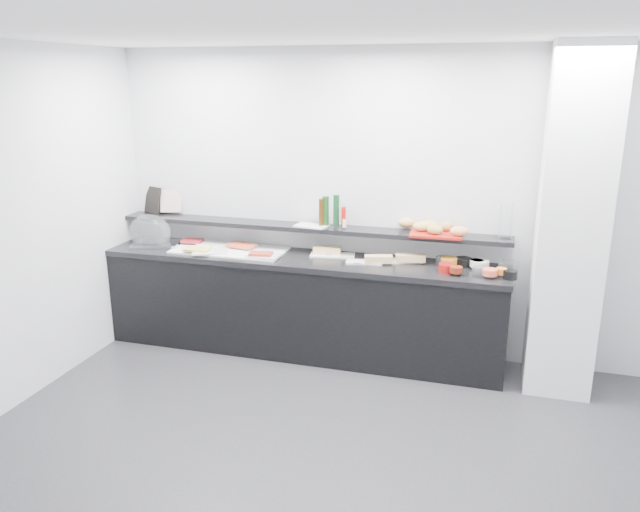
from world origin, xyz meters
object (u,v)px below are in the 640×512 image
(cloche_base, at_px, (157,244))
(sandwich_plate_mid, at_px, (364,262))
(framed_print, at_px, (153,200))
(bread_tray, at_px, (436,234))
(condiment_tray, at_px, (311,226))
(carafe, at_px, (506,221))

(cloche_base, bearing_deg, sandwich_plate_mid, -13.14)
(cloche_base, xyz_separation_m, sandwich_plate_mid, (2.00, 0.02, -0.01))
(framed_print, distance_m, bread_tray, 2.77)
(condiment_tray, bearing_deg, sandwich_plate_mid, -9.12)
(cloche_base, bearing_deg, bread_tray, -9.55)
(sandwich_plate_mid, height_order, condiment_tray, condiment_tray)
(sandwich_plate_mid, height_order, carafe, carafe)
(condiment_tray, bearing_deg, framed_print, -175.03)
(framed_print, height_order, carafe, carafe)
(sandwich_plate_mid, relative_size, bread_tray, 0.71)
(sandwich_plate_mid, bearing_deg, carafe, 0.88)
(cloche_base, relative_size, carafe, 1.42)
(cloche_base, height_order, carafe, carafe)
(condiment_tray, distance_m, bread_tray, 1.11)
(condiment_tray, relative_size, carafe, 0.95)
(cloche_base, xyz_separation_m, framed_print, (-0.18, 0.29, 0.36))
(sandwich_plate_mid, xyz_separation_m, condiment_tray, (-0.53, 0.17, 0.25))
(framed_print, bearing_deg, bread_tray, 22.12)
(cloche_base, xyz_separation_m, condiment_tray, (1.47, 0.19, 0.24))
(bread_tray, distance_m, carafe, 0.57)
(framed_print, xyz_separation_m, bread_tray, (2.77, -0.11, -0.12))
(condiment_tray, height_order, bread_tray, bread_tray)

